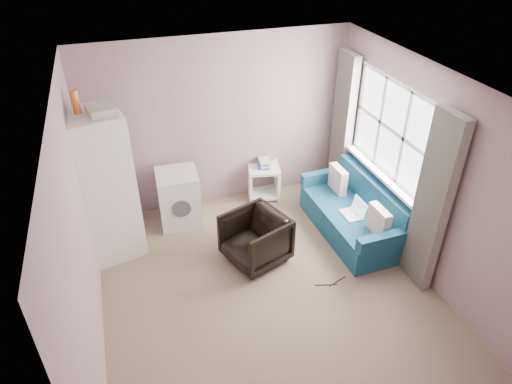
% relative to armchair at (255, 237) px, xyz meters
% --- Properties ---
extents(room, '(3.84, 4.24, 2.54)m').
position_rel_armchair_xyz_m(room, '(-0.01, -0.55, 0.89)').
color(room, '#897259').
rests_on(room, ground).
extents(armchair, '(0.86, 0.89, 0.72)m').
position_rel_armchair_xyz_m(armchair, '(0.00, 0.00, 0.00)').
color(armchair, black).
rests_on(armchair, ground).
extents(fridge, '(0.81, 0.80, 2.21)m').
position_rel_armchair_xyz_m(fridge, '(-1.71, 0.77, 0.62)').
color(fridge, silver).
rests_on(fridge, ground).
extents(washing_machine, '(0.59, 0.60, 0.80)m').
position_rel_armchair_xyz_m(washing_machine, '(-0.77, 1.12, 0.05)').
color(washing_machine, silver).
rests_on(washing_machine, ground).
extents(side_table, '(0.56, 0.56, 0.64)m').
position_rel_armchair_xyz_m(side_table, '(0.59, 1.40, -0.06)').
color(side_table, white).
rests_on(side_table, ground).
extents(sofa, '(0.83, 1.75, 0.77)m').
position_rel_armchair_xyz_m(sofa, '(1.48, 0.13, -0.08)').
color(sofa, '#1A587A').
rests_on(sofa, ground).
extents(window_dressing, '(0.17, 2.62, 2.18)m').
position_rel_armchair_xyz_m(window_dressing, '(1.76, 0.14, 0.75)').
color(window_dressing, white).
rests_on(window_dressing, ground).
extents(floor_cables, '(0.42, 0.10, 0.01)m').
position_rel_armchair_xyz_m(floor_cables, '(0.74, -0.72, -0.36)').
color(floor_cables, black).
rests_on(floor_cables, ground).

